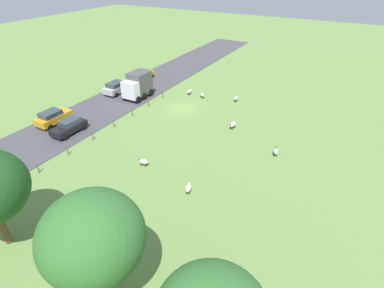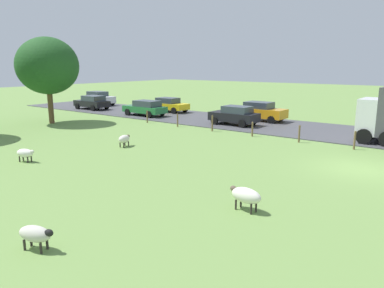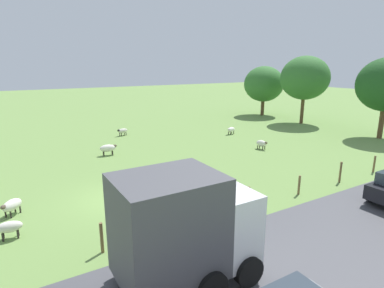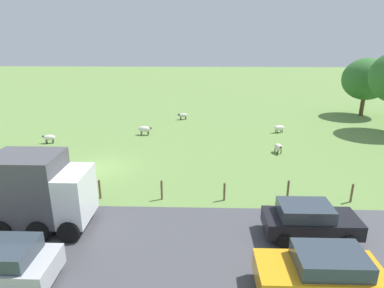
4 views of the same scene
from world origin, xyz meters
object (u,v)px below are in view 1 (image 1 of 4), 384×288
(sheep_2, at_px, (143,162))
(sheep_1, at_px, (188,188))
(car_5, at_px, (53,117))
(car_4, at_px, (142,75))
(tree_2, at_px, (93,238))
(truck_0, at_px, (138,85))
(car_3, at_px, (69,126))
(sheep_6, at_px, (233,124))
(sheep_4, at_px, (276,151))
(sheep_3, at_px, (189,91))
(sheep_5, at_px, (236,98))
(car_6, at_px, (117,87))
(sheep_0, at_px, (202,95))

(sheep_2, bearing_deg, sheep_1, 166.95)
(car_5, bearing_deg, car_4, -89.34)
(tree_2, xyz_separation_m, truck_0, (16.97, -25.13, -3.22))
(sheep_1, relative_size, car_3, 0.28)
(sheep_2, relative_size, sheep_6, 0.82)
(sheep_4, height_order, sheep_6, sheep_6)
(sheep_6, distance_m, tree_2, 23.53)
(sheep_3, relative_size, sheep_5, 0.95)
(sheep_6, bearing_deg, sheep_5, -70.72)
(sheep_1, xyz_separation_m, car_3, (16.86, -2.47, 0.41))
(sheep_5, xyz_separation_m, tree_2, (-4.37, 30.65, 4.63))
(sheep_6, distance_m, car_5, 21.29)
(car_5, height_order, car_6, car_6)
(car_6, bearing_deg, sheep_5, -161.30)
(sheep_0, distance_m, car_6, 12.56)
(sheep_6, relative_size, car_6, 0.30)
(sheep_6, bearing_deg, sheep_3, -34.90)
(sheep_3, relative_size, car_3, 0.26)
(truck_0, xyz_separation_m, car_3, (0.46, 12.03, -1.03))
(sheep_4, relative_size, car_6, 0.26)
(sheep_2, bearing_deg, sheep_5, -95.71)
(sheep_2, xyz_separation_m, sheep_4, (-10.50, -7.94, -0.01))
(sheep_0, height_order, car_5, car_5)
(sheep_0, bearing_deg, car_4, -8.51)
(sheep_2, xyz_separation_m, car_5, (14.62, -1.82, 0.44))
(sheep_6, relative_size, truck_0, 0.31)
(sheep_1, bearing_deg, truck_0, -41.49)
(sheep_6, xyz_separation_m, car_6, (19.11, -2.07, 0.38))
(sheep_3, bearing_deg, sheep_0, 175.65)
(sheep_5, xyz_separation_m, sheep_6, (-2.67, 7.63, 0.06))
(sheep_2, bearing_deg, car_6, -42.06)
(sheep_0, height_order, sheep_1, sheep_0)
(sheep_0, relative_size, sheep_2, 1.01)
(sheep_2, distance_m, sheep_4, 13.16)
(sheep_2, distance_m, car_3, 11.26)
(sheep_2, distance_m, car_4, 24.41)
(sheep_3, bearing_deg, sheep_6, 145.10)
(sheep_3, height_order, car_6, car_6)
(sheep_4, relative_size, car_5, 0.27)
(sheep_3, height_order, car_4, car_4)
(tree_2, relative_size, car_3, 1.86)
(sheep_4, relative_size, tree_2, 0.15)
(sheep_0, xyz_separation_m, sheep_2, (-2.83, 17.59, -0.01))
(sheep_5, distance_m, car_6, 17.37)
(truck_0, distance_m, car_5, 12.06)
(sheep_0, distance_m, sheep_4, 16.46)
(sheep_6, distance_m, car_4, 21.08)
(tree_2, distance_m, car_5, 25.34)
(truck_0, bearing_deg, car_6, 0.65)
(sheep_2, relative_size, sheep_4, 0.92)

